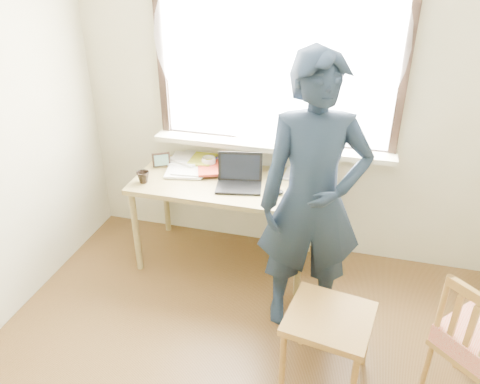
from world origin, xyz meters
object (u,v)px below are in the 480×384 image
(person, at_px, (313,201))
(mug_white, at_px, (209,163))
(desk, at_px, (225,190))
(mug_dark, at_px, (143,177))
(side_chair, at_px, (480,343))
(laptop, at_px, (239,178))
(work_chair, at_px, (329,326))

(person, bearing_deg, mug_white, 128.89)
(desk, height_order, mug_dark, mug_dark)
(mug_dark, relative_size, side_chair, 0.11)
(laptop, xyz_separation_m, mug_dark, (-0.70, -0.15, -0.01))
(mug_white, distance_m, mug_dark, 0.54)
(mug_white, bearing_deg, side_chair, -30.80)
(person, bearing_deg, desk, 131.58)
(mug_white, xyz_separation_m, work_chair, (1.08, -1.15, -0.37))
(mug_white, xyz_separation_m, person, (0.89, -0.66, 0.15))
(person, bearing_deg, laptop, 128.28)
(mug_dark, height_order, person, person)
(desk, distance_m, work_chair, 1.34)
(mug_white, bearing_deg, laptop, -35.40)
(mug_white, height_order, person, person)
(desk, distance_m, laptop, 0.18)
(side_chair, bearing_deg, laptop, 150.17)
(laptop, relative_size, mug_white, 3.31)
(work_chair, distance_m, side_chair, 0.79)
(work_chair, relative_size, person, 0.29)
(laptop, distance_m, person, 0.74)
(desk, xyz_separation_m, mug_dark, (-0.57, -0.18, 0.12))
(laptop, distance_m, work_chair, 1.26)
(mug_dark, height_order, work_chair, mug_dark)
(work_chair, bearing_deg, desk, 133.05)
(side_chair, bearing_deg, mug_dark, 161.74)
(mug_white, relative_size, person, 0.06)
(person, bearing_deg, side_chair, -39.38)
(work_chair, bearing_deg, person, 111.33)
(mug_white, height_order, work_chair, mug_white)
(desk, bearing_deg, side_chair, -28.84)
(side_chair, bearing_deg, person, 155.15)
(laptop, xyz_separation_m, work_chair, (0.77, -0.93, -0.38))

